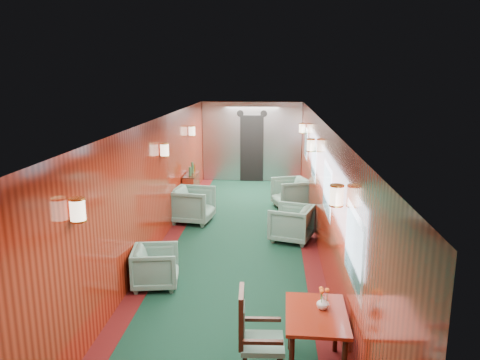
{
  "coord_description": "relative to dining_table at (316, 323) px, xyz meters",
  "views": [
    {
      "loc": [
        0.65,
        -8.09,
        3.2
      ],
      "look_at": [
        0.0,
        0.89,
        1.15
      ],
      "focal_mm": 35.0,
      "sensor_mm": 36.0,
      "label": 1
    }
  ],
  "objects": [
    {
      "name": "dining_table",
      "position": [
        0.0,
        0.0,
        0.0
      ],
      "size": [
        0.68,
        0.95,
        0.7
      ],
      "rotation": [
        0.0,
        0.0,
        -0.03
      ],
      "color": "maroon",
      "rests_on": "ground"
    },
    {
      "name": "armchair_left_far",
      "position": [
        -2.23,
        5.18,
        -0.2
      ],
      "size": [
        0.96,
        0.94,
        0.77
      ],
      "primitive_type": "imported",
      "rotation": [
        0.0,
        0.0,
        1.43
      ],
      "color": "#204B43",
      "rests_on": "ground"
    },
    {
      "name": "armchair_right_far",
      "position": [
        -0.05,
        6.44,
        -0.22
      ],
      "size": [
        1.02,
        1.0,
        0.73
      ],
      "primitive_type": "imported",
      "rotation": [
        0.0,
        0.0,
        -1.24
      ],
      "color": "#204B43",
      "rests_on": "ground"
    },
    {
      "name": "wall_sconces",
      "position": [
        -1.14,
        4.05,
        1.2
      ],
      "size": [
        2.97,
        7.97,
        0.25
      ],
      "color": "beige",
      "rests_on": "ground"
    },
    {
      "name": "windows_right",
      "position": [
        0.35,
        3.74,
        0.86
      ],
      "size": [
        0.02,
        8.6,
        0.8
      ],
      "color": "silver",
      "rests_on": "ground"
    },
    {
      "name": "side_chair",
      "position": [
        -0.67,
        -0.22,
        -0.02
      ],
      "size": [
        0.48,
        0.51,
        1.04
      ],
      "rotation": [
        0.0,
        0.0,
        0.04
      ],
      "color": "#204B43",
      "rests_on": "ground"
    },
    {
      "name": "flower_vase",
      "position": [
        0.08,
        0.1,
        0.18
      ],
      "size": [
        0.17,
        0.17,
        0.14
      ],
      "primitive_type": "imported",
      "rotation": [
        0.0,
        0.0,
        0.32
      ],
      "color": "beige",
      "rests_on": "dining_table"
    },
    {
      "name": "room",
      "position": [
        -1.14,
        3.49,
        1.05
      ],
      "size": [
        12.0,
        12.1,
        2.4
      ],
      "color": "#0D3120",
      "rests_on": "ground"
    },
    {
      "name": "armchair_right_near",
      "position": [
        -0.12,
        4.15,
        -0.24
      ],
      "size": [
        0.96,
        0.95,
        0.7
      ],
      "primitive_type": "imported",
      "rotation": [
        0.0,
        0.0,
        -1.88
      ],
      "color": "#204B43",
      "rests_on": "ground"
    },
    {
      "name": "armchair_left_near",
      "position": [
        -2.26,
        1.97,
        -0.27
      ],
      "size": [
        0.78,
        0.77,
        0.63
      ],
      "primitive_type": "imported",
      "rotation": [
        0.0,
        0.0,
        1.72
      ],
      "color": "#204B43",
      "rests_on": "ground"
    },
    {
      "name": "credenza",
      "position": [
        -2.48,
        6.39,
        -0.16
      ],
      "size": [
        0.29,
        0.92,
        1.1
      ],
      "color": "maroon",
      "rests_on": "ground"
    },
    {
      "name": "bulkhead",
      "position": [
        -1.14,
        9.4,
        0.6
      ],
      "size": [
        2.98,
        0.17,
        2.39
      ],
      "color": "#A8A9AF",
      "rests_on": "ground"
    }
  ]
}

